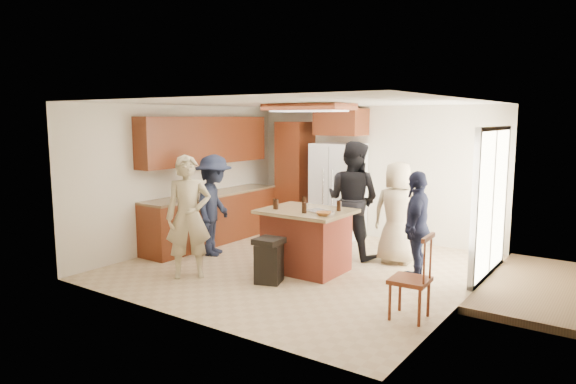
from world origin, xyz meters
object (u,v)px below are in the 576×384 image
Objects in this scene: person_front_left at (189,217)px; kitchen_island at (306,240)px; person_behind_right at (397,213)px; trash_bin at (269,260)px; refrigerator at (338,190)px; person_side_right at (417,227)px; person_counter at (214,205)px; spindle_chair at (412,280)px; person_behind_left at (353,200)px.

person_front_left reaches higher than kitchen_island.
trash_bin is (-1.07, -1.92, -0.49)m from person_behind_right.
trash_bin is (0.60, -3.00, -0.58)m from refrigerator.
person_counter is (-3.30, -0.54, 0.06)m from person_side_right.
spindle_chair is at bearing -40.70° from person_front_left.
person_behind_left is at bearing 80.05° from trash_bin.
refrigerator is at bearing 101.26° from trash_bin.
trash_bin is (-0.32, -1.85, -0.64)m from person_behind_left.
kitchen_island is 0.79m from trash_bin.
person_counter is 1.31× the size of kitchen_island.
person_side_right is 0.93× the size of person_counter.
spindle_chair reaches higher than kitchen_island.
person_side_right is 2.10m from trash_bin.
refrigerator is at bearing 35.41° from person_front_left.
person_behind_right reaches higher than spindle_chair.
spindle_chair is at bearing -3.43° from trash_bin.
person_counter reaches higher than kitchen_island.
person_counter is 1.84m from trash_bin.
kitchen_island is (-1.54, -0.44, -0.31)m from person_side_right.
person_front_left is 1.31m from trash_bin.
person_front_left is at bearing -98.12° from refrigerator.
person_counter is at bearing 20.82° from person_behind_right.
person_behind_left is (1.41, 2.30, 0.07)m from person_front_left.
kitchen_island is at bearing 155.92° from spindle_chair.
person_front_left is 1.76m from kitchen_island.
kitchen_island is at bearing -72.20° from refrigerator.
person_front_left is at bearing -157.50° from trash_bin.
person_front_left is 1.09× the size of person_behind_right.
refrigerator is (0.49, 3.45, 0.02)m from person_front_left.
person_front_left is 3.21m from person_behind_right.
person_behind_right is at bearing 1.20° from person_front_left.
person_side_right is at bearing 109.16° from spindle_chair.
person_behind_right reaches higher than kitchen_island.
person_side_right is (2.75, 1.66, -0.10)m from person_front_left.
person_side_right reaches higher than spindle_chair.
person_behind_right is 0.96× the size of person_counter.
trash_bin is at bearing 176.57° from spindle_chair.
person_side_right is 1.57× the size of spindle_chair.
person_counter reaches higher than person_side_right.
person_front_left reaches higher than spindle_chair.
person_behind_left is 2.72m from spindle_chair.
trash_bin is at bearing -78.74° from refrigerator.
trash_bin is at bearing -136.86° from person_counter.
person_front_left is at bearing 60.04° from person_behind_left.
refrigerator is (-0.92, 1.15, -0.05)m from person_behind_left.
refrigerator is at bearing -48.79° from person_counter.
person_behind_left is 1.49× the size of kitchen_island.
person_counter is 1.69× the size of spindle_chair.
person_front_left is 1.05× the size of person_counter.
kitchen_island is at bearing -86.17° from person_side_right.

